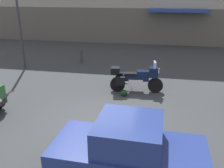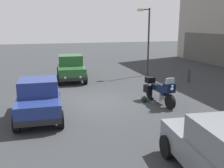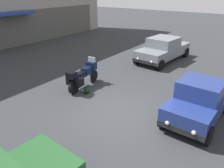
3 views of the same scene
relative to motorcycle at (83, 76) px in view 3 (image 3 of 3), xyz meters
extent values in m
plane|color=#2D3033|center=(-0.95, -2.97, -0.62)|extent=(80.00, 80.00, 0.00)
cube|color=navy|center=(2.22, 9.71, 2.08)|extent=(4.40, 1.10, 0.20)
cylinder|color=black|center=(0.85, 0.09, -0.30)|extent=(0.65, 0.21, 0.64)
cylinder|color=black|center=(-0.76, -0.08, -0.30)|extent=(0.65, 0.21, 0.64)
cylinder|color=#B7B7BC|center=(0.83, 0.09, 0.13)|extent=(0.33, 0.11, 0.68)
cube|color=#B7B7BC|center=(0.01, 0.00, -0.20)|extent=(0.64, 0.46, 0.36)
cube|color=black|center=(0.01, 0.00, 0.04)|extent=(1.12, 0.40, 0.28)
cube|color=black|center=(0.30, 0.03, 0.22)|extent=(0.55, 0.39, 0.24)
cube|color=black|center=(-0.19, -0.02, 0.18)|extent=(0.59, 0.36, 0.12)
cube|color=black|center=(0.73, 0.08, 0.30)|extent=(0.41, 0.48, 0.40)
cube|color=#8C9EAD|center=(0.77, 0.08, 0.60)|extent=(0.12, 0.41, 0.28)
sphere|color=#EAEACC|center=(0.91, 0.10, 0.30)|extent=(0.14, 0.14, 0.14)
cylinder|color=black|center=(0.65, 0.07, 0.40)|extent=(0.11, 0.62, 0.04)
cylinder|color=#B7B7BC|center=(-0.61, 0.13, -0.32)|extent=(0.56, 0.15, 0.09)
cube|color=black|center=(-0.67, 0.21, -0.04)|extent=(0.42, 0.24, 0.36)
cube|color=black|center=(-0.61, -0.35, -0.04)|extent=(0.42, 0.24, 0.36)
cube|color=black|center=(-0.86, -0.10, 0.33)|extent=(0.40, 0.44, 0.28)
cylinder|color=black|center=(-0.16, 0.16, -0.47)|extent=(0.04, 0.13, 0.29)
sphere|color=black|center=(-0.41, -0.58, -0.48)|extent=(0.28, 0.28, 0.28)
cube|color=#8C9EAD|center=(-5.78, -3.32, 0.70)|extent=(0.15, 1.39, 0.54)
cube|color=black|center=(-4.53, -3.40, -0.20)|extent=(0.22, 1.64, 0.20)
cylinder|color=black|center=(-4.88, -2.59, -0.30)|extent=(0.65, 0.26, 0.64)
sphere|color=silver|center=(-4.45, -2.95, -0.08)|extent=(0.14, 0.14, 0.14)
cube|color=slate|center=(6.39, -1.36, 0.02)|extent=(4.64, 2.17, 0.64)
cube|color=slate|center=(6.34, -1.36, 0.64)|extent=(2.04, 1.79, 0.60)
cube|color=#8C9EAD|center=(5.45, -1.28, 0.64)|extent=(0.20, 1.50, 0.51)
cube|color=#8C9EAD|center=(7.24, -1.44, 0.64)|extent=(0.20, 1.50, 0.48)
cube|color=black|center=(4.20, -1.16, -0.20)|extent=(0.28, 1.76, 0.20)
cube|color=black|center=(8.58, -1.57, -0.20)|extent=(0.28, 1.76, 0.20)
cylinder|color=black|center=(4.52, -2.03, -0.30)|extent=(0.66, 0.28, 0.64)
cylinder|color=black|center=(4.68, -0.36, -0.30)|extent=(0.66, 0.28, 0.64)
cylinder|color=black|center=(8.11, -2.37, -0.30)|extent=(0.66, 0.28, 0.64)
cylinder|color=black|center=(8.26, -0.70, -0.30)|extent=(0.66, 0.28, 0.64)
sphere|color=silver|center=(4.11, -1.64, -0.08)|extent=(0.14, 0.14, 0.14)
sphere|color=silver|center=(4.20, -0.67, -0.08)|extent=(0.14, 0.14, 0.14)
cube|color=navy|center=(0.33, -5.37, 0.02)|extent=(3.46, 1.69, 0.64)
cube|color=navy|center=(0.33, -5.37, 0.64)|extent=(1.45, 1.49, 0.60)
cube|color=#8C9EAD|center=(-0.32, -5.34, 0.64)|extent=(0.11, 1.33, 0.51)
cube|color=#8C9EAD|center=(0.98, -5.39, 0.64)|extent=(0.11, 1.33, 0.48)
cube|color=black|center=(-1.32, -5.30, -0.20)|extent=(0.18, 1.56, 0.20)
cube|color=black|center=(1.98, -5.43, -0.20)|extent=(0.18, 1.56, 0.20)
cylinder|color=black|center=(-0.95, -6.06, -0.30)|extent=(0.65, 0.24, 0.64)
cylinder|color=black|center=(-0.89, -4.58, -0.30)|extent=(0.65, 0.24, 0.64)
cylinder|color=black|center=(1.61, -4.67, -0.30)|extent=(0.65, 0.24, 0.64)
sphere|color=silver|center=(-1.38, -5.73, -0.08)|extent=(0.14, 0.14, 0.14)
sphere|color=silver|center=(-1.35, -4.87, -0.08)|extent=(0.14, 0.14, 0.14)
camera|label=1|loc=(0.79, -9.93, 3.52)|focal=39.63mm
camera|label=2|loc=(10.17, -5.27, 2.97)|focal=40.28mm
camera|label=3|loc=(-7.29, -6.90, 3.94)|focal=35.41mm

